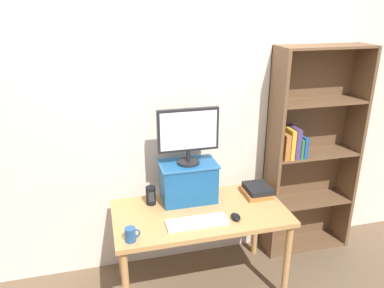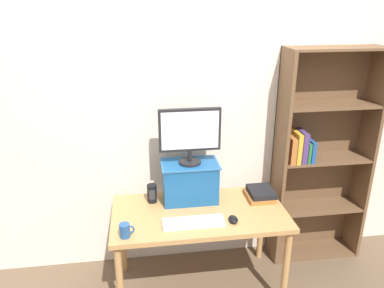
% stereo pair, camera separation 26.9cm
% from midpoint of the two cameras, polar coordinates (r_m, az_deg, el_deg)
% --- Properties ---
extents(ground_plane, '(12.00, 12.00, 0.00)m').
position_cam_midpoint_polar(ground_plane, '(3.28, -1.35, -20.77)').
color(ground_plane, brown).
extents(back_wall, '(7.00, 0.08, 2.60)m').
position_cam_midpoint_polar(back_wall, '(3.05, -3.61, 4.11)').
color(back_wall, beige).
rests_on(back_wall, ground_plane).
extents(desk, '(1.30, 0.68, 0.70)m').
position_cam_midpoint_polar(desk, '(2.90, -1.46, -11.54)').
color(desk, '#B7844C').
rests_on(desk, ground_plane).
extents(bookshelf_unit, '(0.80, 0.28, 1.86)m').
position_cam_midpoint_polar(bookshelf_unit, '(3.39, 15.26, -1.19)').
color(bookshelf_unit, brown).
rests_on(bookshelf_unit, ground_plane).
extents(riser_box, '(0.44, 0.28, 0.31)m').
position_cam_midpoint_polar(riser_box, '(2.94, -3.20, -5.69)').
color(riser_box, '#195189').
rests_on(riser_box, desk).
extents(computer_monitor, '(0.47, 0.17, 0.43)m').
position_cam_midpoint_polar(computer_monitor, '(2.78, -3.36, 1.60)').
color(computer_monitor, black).
rests_on(computer_monitor, riser_box).
extents(keyboard, '(0.44, 0.14, 0.02)m').
position_cam_midpoint_polar(keyboard, '(2.70, -2.14, -11.89)').
color(keyboard, silver).
rests_on(keyboard, desk).
extents(computer_mouse, '(0.06, 0.10, 0.04)m').
position_cam_midpoint_polar(computer_mouse, '(2.76, 3.86, -11.09)').
color(computer_mouse, black).
rests_on(computer_mouse, desk).
extents(book_stack, '(0.21, 0.23, 0.08)m').
position_cam_midpoint_polar(book_stack, '(3.08, 7.41, -7.09)').
color(book_stack, '#AD662D').
rests_on(book_stack, desk).
extents(coffee_mug, '(0.10, 0.07, 0.10)m').
position_cam_midpoint_polar(coffee_mug, '(2.57, -12.38, -13.40)').
color(coffee_mug, '#234C84').
rests_on(coffee_mug, desk).
extents(desk_speaker, '(0.08, 0.08, 0.15)m').
position_cam_midpoint_polar(desk_speaker, '(2.95, -8.94, -7.84)').
color(desk_speaker, black).
rests_on(desk_speaker, desk).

